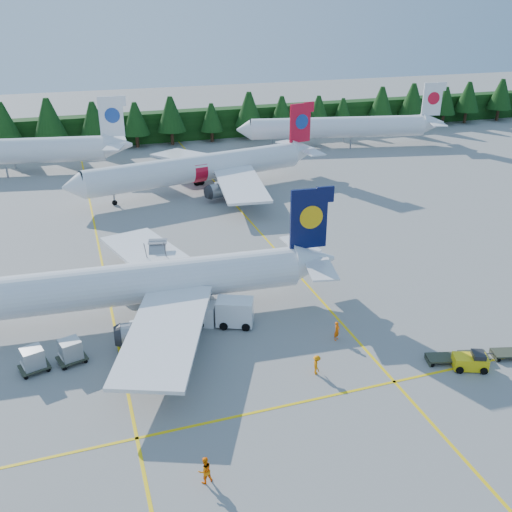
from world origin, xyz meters
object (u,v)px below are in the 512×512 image
object	(u,v)px
airliner_navy	(116,286)
baggage_tug	(471,361)
airstairs	(157,285)
service_truck	(224,312)
airliner_red	(193,170)

from	to	relation	value
airliner_navy	baggage_tug	distance (m)	31.28
airstairs	service_truck	xyz separation A→B (m)	(4.85, -8.14, 0.38)
airliner_navy	service_truck	size ratio (longest dim) A/B	6.83
airliner_navy	airliner_red	xyz separation A→B (m)	(14.96, 35.32, 0.19)
airliner_red	service_truck	xyz separation A→B (m)	(-5.90, -39.41, -2.30)
airliner_red	service_truck	size ratio (longest dim) A/B	7.15
service_truck	baggage_tug	xyz separation A→B (m)	(17.07, -12.89, -0.58)
airliner_navy	airstairs	size ratio (longest dim) A/B	5.69
airstairs	service_truck	world-z (taller)	airstairs
airstairs	airliner_red	bearing A→B (deg)	84.42
airliner_navy	baggage_tug	size ratio (longest dim) A/B	12.90
airliner_navy	service_truck	bearing A→B (deg)	-20.40
airliner_navy	service_truck	xyz separation A→B (m)	(9.06, -4.09, -2.10)
service_truck	baggage_tug	size ratio (longest dim) A/B	1.89
airliner_red	airstairs	bearing A→B (deg)	-120.14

